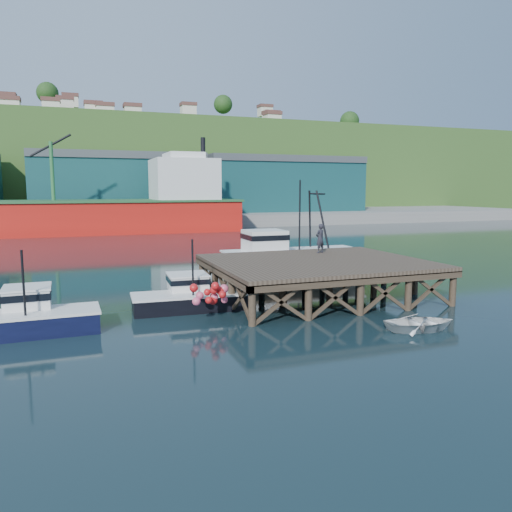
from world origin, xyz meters
name	(u,v)px	position (x,y,z in m)	size (l,w,h in m)	color
ground	(227,304)	(0.00, 0.00, 0.00)	(300.00, 300.00, 0.00)	black
wharf	(319,264)	(5.50, -0.19, 1.94)	(12.00, 10.00, 2.62)	brown
far_quay	(117,217)	(0.00, 70.00, 1.00)	(160.00, 40.00, 2.00)	gray
warehouse_mid	(118,187)	(0.00, 65.00, 6.50)	(28.00, 16.00, 9.00)	#174D4B
warehouse_right	(277,187)	(30.00, 65.00, 6.50)	(30.00, 16.00, 9.00)	#174D4B
cargo_ship	(66,210)	(-8.46, 48.00, 3.31)	(55.50, 10.00, 13.75)	red
hillside	(104,168)	(0.00, 100.00, 11.00)	(220.00, 50.00, 22.00)	#2D511E
boat_navy	(27,316)	(-9.76, -2.37, 0.75)	(6.04, 3.23, 3.75)	black
boat_black	(190,296)	(-2.10, -0.44, 0.69)	(6.16, 5.17, 3.74)	black
trawler	(291,255)	(7.22, 7.55, 1.41)	(10.31, 3.82, 6.86)	beige
dinghy	(421,323)	(6.61, -7.93, 0.33)	(2.27, 3.18, 0.66)	white
dockworker	(320,238)	(7.19, 2.93, 3.06)	(0.68, 0.45, 1.87)	#212029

